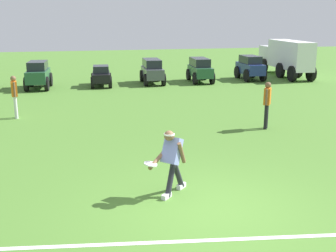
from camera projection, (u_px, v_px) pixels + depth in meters
ground_plane at (211, 210)px, 8.12m from camera, size 80.00×80.00×0.00m
field_line_paint at (233, 239)px, 7.04m from camera, size 18.51×2.79×0.01m
frisbee_thrower at (172, 158)px, 8.62m from camera, size 0.96×0.73×1.42m
frisbee_in_flight at (150, 164)px, 8.31m from camera, size 0.33×0.33×0.07m
teammate_near_sideline at (267, 101)px, 13.77m from camera, size 0.35×0.45×1.56m
teammate_midfield at (14, 93)px, 15.20m from camera, size 0.25×0.50×1.56m
parked_car_slot_c at (38, 74)px, 21.56m from camera, size 1.32×2.41×1.40m
parked_car_slot_d at (101, 76)px, 22.40m from camera, size 1.23×2.26×1.10m
parked_car_slot_e at (152, 70)px, 23.22m from camera, size 1.23×2.43×1.34m
parked_car_slot_f at (200, 69)px, 23.78m from camera, size 1.27×2.45×1.34m
parked_car_slot_g at (250, 67)px, 24.61m from camera, size 1.24×2.38×1.40m
box_truck at (286, 56)px, 25.96m from camera, size 1.72×5.97×2.20m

